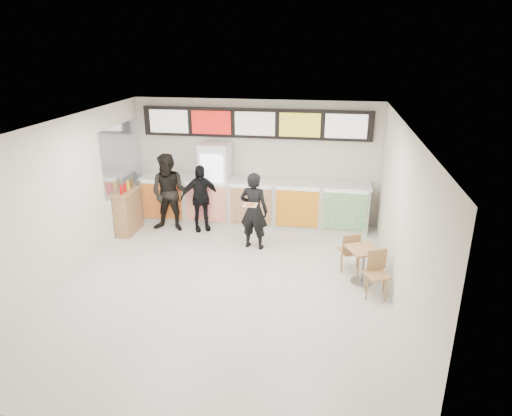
% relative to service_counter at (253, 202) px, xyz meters
% --- Properties ---
extents(floor, '(7.00, 7.00, 0.00)m').
position_rel_service_counter_xyz_m(floor, '(-0.00, -3.09, -0.57)').
color(floor, beige).
rests_on(floor, ground).
extents(ceiling, '(7.00, 7.00, 0.00)m').
position_rel_service_counter_xyz_m(ceiling, '(-0.00, -3.09, 2.43)').
color(ceiling, white).
rests_on(ceiling, wall_back).
extents(wall_back, '(6.00, 0.00, 6.00)m').
position_rel_service_counter_xyz_m(wall_back, '(-0.00, 0.41, 0.93)').
color(wall_back, silver).
rests_on(wall_back, floor).
extents(wall_left, '(0.00, 7.00, 7.00)m').
position_rel_service_counter_xyz_m(wall_left, '(-3.00, -3.09, 0.93)').
color(wall_left, silver).
rests_on(wall_left, floor).
extents(wall_right, '(0.00, 7.00, 7.00)m').
position_rel_service_counter_xyz_m(wall_right, '(3.00, -3.09, 0.93)').
color(wall_right, silver).
rests_on(wall_right, floor).
extents(service_counter, '(5.56, 0.77, 1.14)m').
position_rel_service_counter_xyz_m(service_counter, '(0.00, 0.00, 0.00)').
color(service_counter, silver).
rests_on(service_counter, floor).
extents(menu_board, '(5.50, 0.14, 0.70)m').
position_rel_service_counter_xyz_m(menu_board, '(0.00, 0.32, 1.88)').
color(menu_board, black).
rests_on(menu_board, wall_back).
extents(drinks_fridge, '(0.70, 0.67, 2.00)m').
position_rel_service_counter_xyz_m(drinks_fridge, '(-0.93, 0.02, 0.43)').
color(drinks_fridge, white).
rests_on(drinks_fridge, floor).
extents(mirror_panel, '(0.01, 2.00, 1.50)m').
position_rel_service_counter_xyz_m(mirror_panel, '(-2.99, -0.64, 1.18)').
color(mirror_panel, '#B2B7BF').
rests_on(mirror_panel, wall_left).
extents(customer_main, '(0.69, 0.52, 1.71)m').
position_rel_service_counter_xyz_m(customer_main, '(0.24, -1.33, 0.28)').
color(customer_main, black).
rests_on(customer_main, floor).
extents(customer_left, '(0.92, 0.72, 1.87)m').
position_rel_service_counter_xyz_m(customer_left, '(-1.88, -0.67, 0.36)').
color(customer_left, black).
rests_on(customer_left, floor).
extents(customer_mid, '(1.01, 0.77, 1.60)m').
position_rel_service_counter_xyz_m(customer_mid, '(-1.18, -0.54, 0.23)').
color(customer_mid, black).
rests_on(customer_mid, floor).
extents(pizza_slice, '(0.36, 0.36, 0.02)m').
position_rel_service_counter_xyz_m(pizza_slice, '(0.24, -1.78, 0.58)').
color(pizza_slice, beige).
rests_on(pizza_slice, customer_main).
extents(cafe_table, '(0.94, 1.46, 0.83)m').
position_rel_service_counter_xyz_m(cafe_table, '(2.50, -2.54, -0.09)').
color(cafe_table, tan).
rests_on(cafe_table, floor).
extents(condiment_ledge, '(0.37, 0.91, 1.21)m').
position_rel_service_counter_xyz_m(condiment_ledge, '(-2.82, -0.96, -0.05)').
color(condiment_ledge, tan).
rests_on(condiment_ledge, floor).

